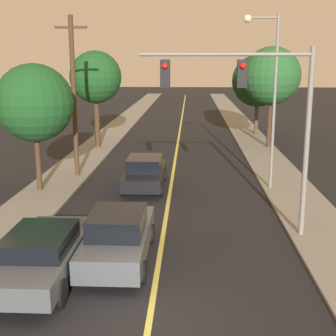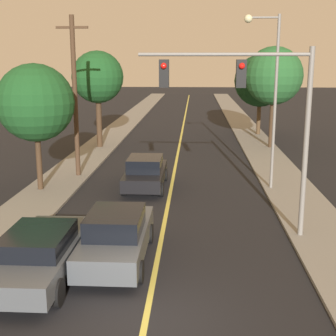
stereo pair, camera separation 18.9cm
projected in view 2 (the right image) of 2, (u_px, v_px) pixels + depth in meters
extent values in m
plane|color=black|center=(146.00, 320.00, 11.07)|extent=(200.00, 200.00, 0.00)
cube|color=black|center=(184.00, 123.00, 46.10)|extent=(8.80, 80.00, 0.01)
cube|color=#D1C14C|center=(184.00, 123.00, 46.09)|extent=(0.16, 76.00, 0.00)
cube|color=gray|center=(127.00, 122.00, 46.40)|extent=(2.50, 80.00, 0.12)
cube|color=gray|center=(241.00, 123.00, 45.77)|extent=(2.50, 80.00, 0.12)
cube|color=#474C51|center=(117.00, 240.00, 14.29)|extent=(1.81, 4.74, 0.68)
cube|color=black|center=(115.00, 222.00, 13.96)|extent=(1.59, 2.14, 0.61)
cylinder|color=black|center=(99.00, 232.00, 15.84)|extent=(0.22, 0.64, 0.64)
cylinder|color=black|center=(150.00, 234.00, 15.75)|extent=(0.22, 0.64, 0.64)
cylinder|color=black|center=(78.00, 270.00, 12.98)|extent=(0.22, 0.64, 0.64)
cylinder|color=black|center=(139.00, 272.00, 12.88)|extent=(0.22, 0.64, 0.64)
cube|color=black|center=(146.00, 175.00, 22.45)|extent=(1.78, 4.57, 0.60)
cube|color=black|center=(145.00, 164.00, 22.14)|extent=(1.56, 2.06, 0.63)
cylinder|color=black|center=(132.00, 174.00, 23.95)|extent=(0.22, 0.65, 0.65)
cylinder|color=black|center=(165.00, 175.00, 23.85)|extent=(0.22, 0.65, 0.65)
cylinder|color=black|center=(124.00, 189.00, 21.19)|extent=(0.22, 0.65, 0.65)
cylinder|color=black|center=(161.00, 190.00, 21.10)|extent=(0.22, 0.65, 0.65)
cube|color=#474C51|center=(41.00, 255.00, 13.15)|extent=(1.91, 5.06, 0.60)
cube|color=black|center=(38.00, 240.00, 12.83)|extent=(1.68, 2.28, 0.49)
cylinder|color=black|center=(30.00, 243.00, 14.79)|extent=(0.22, 0.72, 0.72)
cylinder|color=black|center=(86.00, 245.00, 14.69)|extent=(0.22, 0.72, 0.72)
cylinder|color=black|center=(57.00, 293.00, 11.64)|extent=(0.22, 0.72, 0.72)
cylinder|color=slate|center=(306.00, 145.00, 15.50)|extent=(0.18, 0.18, 6.33)
cylinder|color=slate|center=(224.00, 54.00, 15.01)|extent=(5.55, 0.12, 0.12)
cube|color=black|center=(241.00, 74.00, 15.11)|extent=(0.32, 0.28, 0.90)
sphere|color=red|center=(242.00, 66.00, 14.88)|extent=(0.20, 0.20, 0.20)
cube|color=black|center=(164.00, 74.00, 15.25)|extent=(0.32, 0.28, 0.90)
sphere|color=red|center=(164.00, 66.00, 15.02)|extent=(0.20, 0.20, 0.20)
cylinder|color=slate|center=(275.00, 104.00, 21.34)|extent=(0.14, 0.14, 7.88)
cylinder|color=slate|center=(264.00, 17.00, 20.52)|extent=(1.35, 0.09, 0.09)
sphere|color=beige|center=(248.00, 19.00, 20.57)|extent=(0.36, 0.36, 0.36)
cylinder|color=#422D1E|center=(75.00, 98.00, 23.75)|extent=(0.24, 0.24, 8.08)
cube|color=#422D1E|center=(72.00, 27.00, 22.97)|extent=(1.60, 0.12, 0.12)
cylinder|color=#3D2B1C|center=(99.00, 121.00, 32.37)|extent=(0.38, 0.38, 3.57)
sphere|color=#19471E|center=(98.00, 77.00, 31.69)|extent=(3.52, 3.52, 3.52)
cylinder|color=#3D2B1C|center=(39.00, 160.00, 21.65)|extent=(0.26, 0.26, 2.80)
sphere|color=#19471E|center=(35.00, 103.00, 21.06)|extent=(3.51, 3.51, 3.51)
cylinder|color=#4C3823|center=(259.00, 117.00, 38.03)|extent=(0.32, 0.32, 2.85)
sphere|color=#143819|center=(260.00, 81.00, 37.39)|extent=(4.14, 4.14, 4.14)
cylinder|color=#3D2B1C|center=(271.00, 122.00, 32.21)|extent=(0.30, 0.30, 3.52)
sphere|color=#235628|center=(274.00, 76.00, 31.51)|extent=(3.91, 3.91, 3.91)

